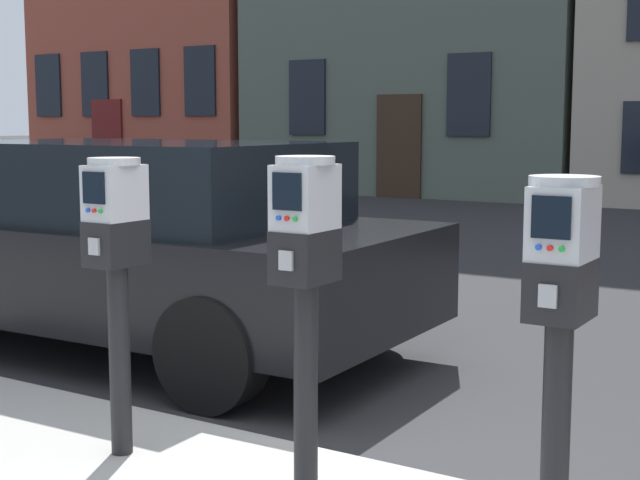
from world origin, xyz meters
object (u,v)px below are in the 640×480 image
at_px(parking_meter_near_kerb, 116,252).
at_px(parking_meter_end_of_row, 560,301).
at_px(parking_meter_twin_adjacent, 305,267).
at_px(parked_car_silver_sedan, 115,240).

relative_size(parking_meter_near_kerb, parking_meter_end_of_row, 1.01).
height_order(parking_meter_twin_adjacent, parking_meter_end_of_row, parking_meter_twin_adjacent).
xyz_separation_m(parking_meter_near_kerb, parking_meter_end_of_row, (1.88, -0.00, -0.01)).
bearing_deg(parking_meter_near_kerb, parking_meter_twin_adjacent, 90.06).
height_order(parking_meter_near_kerb, parked_car_silver_sedan, parked_car_silver_sedan).
height_order(parking_meter_near_kerb, parking_meter_end_of_row, parking_meter_near_kerb).
height_order(parking_meter_twin_adjacent, parked_car_silver_sedan, parking_meter_twin_adjacent).
distance_m(parking_meter_twin_adjacent, parking_meter_end_of_row, 0.94).
xyz_separation_m(parking_meter_near_kerb, parked_car_silver_sedan, (-1.77, 1.78, -0.27)).
distance_m(parking_meter_twin_adjacent, parked_car_silver_sedan, 3.25).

